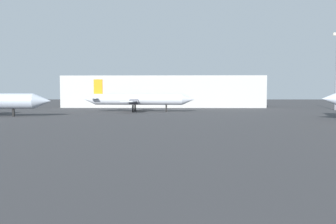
# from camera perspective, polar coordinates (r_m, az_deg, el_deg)

# --- Properties ---
(airplane_far_left) EXTENTS (30.53, 19.46, 8.84)m
(airplane_far_left) POSITION_cam_1_polar(r_m,az_deg,el_deg) (85.08, -5.58, 2.32)
(airplane_far_left) COLOR silver
(airplane_far_left) RESTS_ON ground_plane
(light_mast_right) EXTENTS (2.40, 0.50, 22.97)m
(light_mast_right) POSITION_cam_1_polar(r_m,az_deg,el_deg) (106.22, 28.45, 7.21)
(light_mast_right) COLOR slate
(light_mast_right) RESTS_ON ground_plane
(terminal_building) EXTENTS (72.19, 26.14, 11.33)m
(terminal_building) POSITION_cam_1_polar(r_m,az_deg,el_deg) (121.76, -0.74, 3.67)
(terminal_building) COLOR #B7B7B2
(terminal_building) RESTS_ON ground_plane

